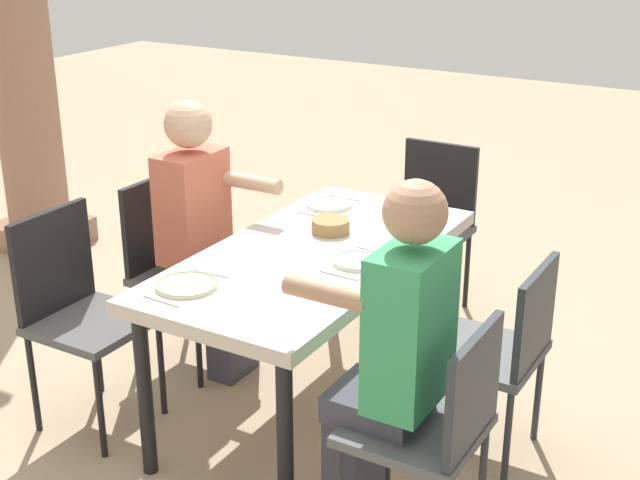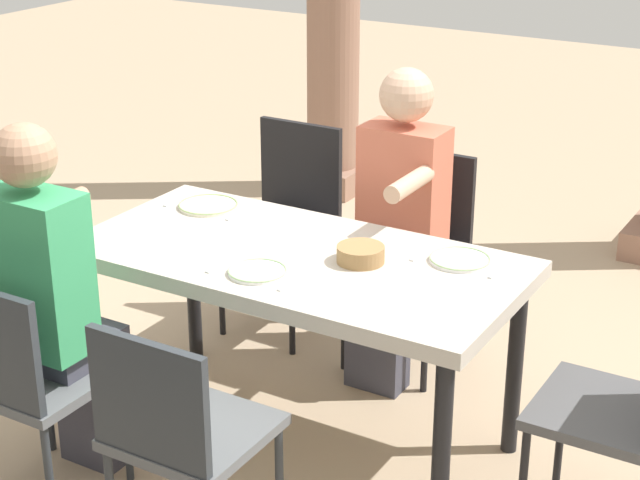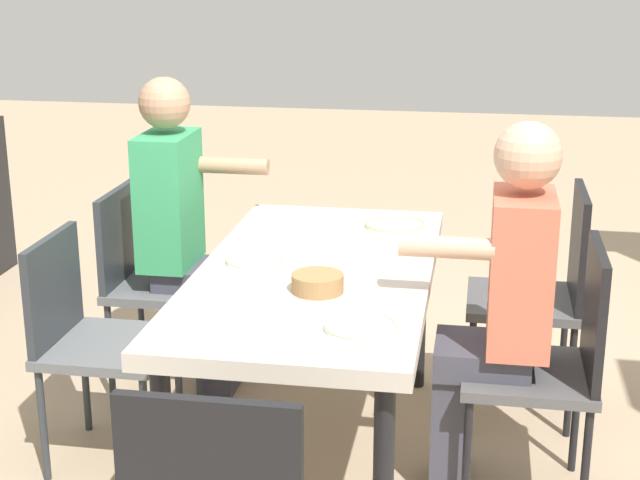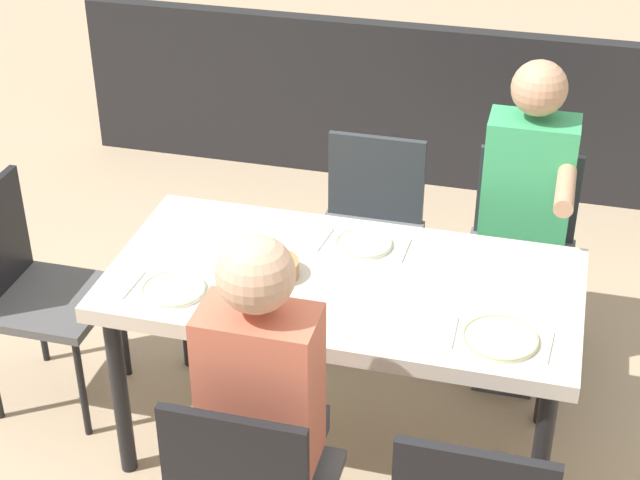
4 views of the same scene
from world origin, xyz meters
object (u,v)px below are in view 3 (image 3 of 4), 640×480
Objects in this scene: chair_mid_south at (89,331)px; bread_basket at (318,283)px; dining_table at (315,288)px; plate_0 at (395,225)px; chair_west_south at (148,273)px; chair_mid_north at (554,357)px; diner_woman_green at (184,227)px; plate_2 at (361,327)px; diner_man_white at (500,301)px; plate_1 at (255,260)px; chair_west_north at (545,286)px.

chair_mid_south is 5.03× the size of bread_basket.
dining_table is 6.78× the size of plate_0.
chair_mid_north is (0.64, 1.64, 0.02)m from chair_west_south.
chair_west_south is 0.95× the size of chair_mid_north.
chair_west_south is at bearing -124.51° from dining_table.
dining_table is 0.84m from chair_mid_north.
plate_2 is (1.10, 0.88, 0.05)m from diner_woman_green.
chair_mid_south is at bearing 0.09° from chair_west_south.
diner_woman_green reaches higher than bread_basket.
diner_woman_green reaches higher than diner_man_white.
plate_2 is (1.10, 0.00, 0.00)m from plate_0.
chair_mid_north is at bearing 101.21° from bread_basket.
diner_woman_green is at bearing -138.84° from bread_basket.
chair_west_south is at bearing -111.36° from chair_mid_north.
diner_woman_green is at bearing 90.96° from chair_west_south.
plate_2 is (0.56, 0.45, -0.00)m from plate_1.
bread_basket is (0.80, -0.78, 0.25)m from chair_west_north.
dining_table is 0.64m from diner_man_white.
dining_table is 9.58× the size of bread_basket.
chair_mid_south is 1.26m from plate_0.
chair_mid_north reaches higher than plate_2.
chair_west_south reaches higher than plate_2.
dining_table is at bearing -97.37° from diner_man_white.
chair_mid_south is (0.64, -1.64, -0.05)m from chair_west_north.
diner_woman_green is 0.69m from plate_1.
bread_basket is at bearing -149.07° from plate_2.
dining_table is 1.24× the size of diner_man_white.
chair_mid_south is at bearing -80.30° from plate_1.
chair_west_north is 3.93× the size of plate_0.
diner_man_white is 0.61m from bread_basket.
chair_mid_south is at bearing -113.48° from plate_2.
bread_basket is (0.23, 0.05, 0.10)m from dining_table.
bread_basket is at bearing -78.79° from chair_mid_north.
bread_basket is (0.79, -0.18, 0.02)m from plate_0.
chair_mid_south is (0.64, 0.00, -0.01)m from chair_west_south.
chair_mid_north is 5.37× the size of bread_basket.
chair_west_north is 1.27m from plate_2.
plate_1 is at bearing -95.57° from chair_mid_north.
plate_1 is (-0.02, -0.22, 0.08)m from dining_table.
diner_man_white is 6.40× the size of plate_1.
diner_man_white is (0.00, -0.19, 0.19)m from chair_mid_north.
plate_2 is at bearing 30.93° from bread_basket.
chair_mid_north is at bearing 68.64° from chair_west_south.
plate_2 is at bearing 66.52° from chair_mid_south.
diner_woman_green is at bearing -116.76° from diner_man_white.
diner_woman_green is at bearing -90.11° from chair_west_north.
plate_1 is (0.54, 0.60, 0.27)m from chair_west_south.
diner_man_white is 0.87m from plate_1.
dining_table is 1.01m from chair_west_south.
chair_mid_north is 4.44× the size of plate_1.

